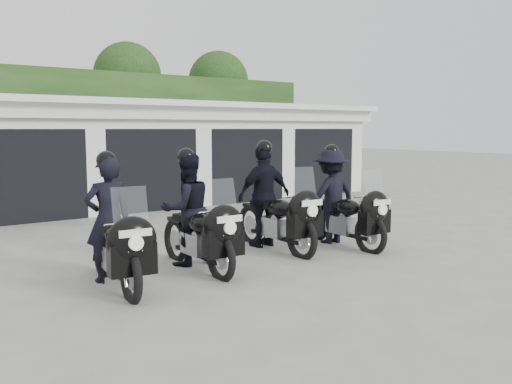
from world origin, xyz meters
TOP-DOWN VIEW (x-y plane):
  - ground at (0.00, 0.00)m, footprint 80.00×80.00m
  - garage_block at (-0.00, 8.06)m, footprint 16.40×6.80m
  - background_vegetation at (0.37, 12.92)m, footprint 20.00×3.90m
  - police_bike_a at (-3.50, -0.62)m, footprint 0.83×2.24m
  - police_bike_b at (-2.09, -0.33)m, footprint 0.91×2.25m
  - police_bike_c at (-0.24, 0.03)m, footprint 1.14×2.37m
  - police_bike_d at (1.00, -0.44)m, footprint 1.20×2.26m

SIDE VIEW (x-z plane):
  - ground at x=0.00m, z-range 0.00..0.00m
  - police_bike_a at x=-3.50m, z-range -0.20..1.75m
  - police_bike_b at x=-2.09m, z-range -0.15..1.81m
  - police_bike_d at x=1.00m, z-range -0.15..1.82m
  - police_bike_c at x=-0.24m, z-range -0.16..1.90m
  - garage_block at x=0.00m, z-range -0.06..2.90m
  - background_vegetation at x=0.37m, z-range -0.13..5.67m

